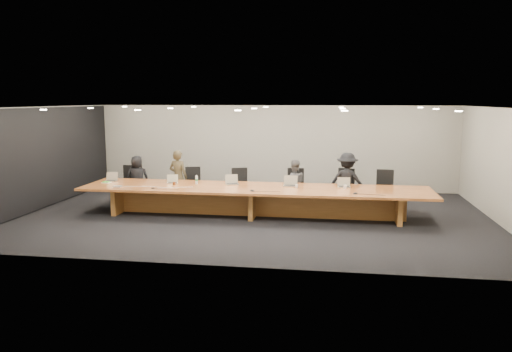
{
  "coord_description": "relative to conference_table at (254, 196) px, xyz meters",
  "views": [
    {
      "loc": [
        1.97,
        -12.52,
        3.0
      ],
      "look_at": [
        0.0,
        0.3,
        1.0
      ],
      "focal_mm": 35.0,
      "sensor_mm": 36.0,
      "label": 1
    }
  ],
  "objects": [
    {
      "name": "ground",
      "position": [
        0.0,
        0.0,
        -0.52
      ],
      "size": [
        12.0,
        12.0,
        0.0
      ],
      "primitive_type": "plane",
      "color": "black",
      "rests_on": "ground"
    },
    {
      "name": "back_wall",
      "position": [
        0.0,
        4.0,
        0.88
      ],
      "size": [
        12.0,
        0.02,
        2.8
      ],
      "primitive_type": "cube",
      "color": "#B1ADA1",
      "rests_on": "ground"
    },
    {
      "name": "left_wall_panel",
      "position": [
        -5.94,
        0.0,
        0.85
      ],
      "size": [
        0.08,
        7.84,
        2.74
      ],
      "primitive_type": "cube",
      "color": "black",
      "rests_on": "ground"
    },
    {
      "name": "conference_table",
      "position": [
        0.0,
        0.0,
        0.0
      ],
      "size": [
        9.0,
        1.8,
        0.75
      ],
      "color": "brown",
      "rests_on": "ground"
    },
    {
      "name": "chair_far_left",
      "position": [
        -4.0,
        1.19,
        0.02
      ],
      "size": [
        0.66,
        0.66,
        1.09
      ],
      "primitive_type": null,
      "rotation": [
        0.0,
        0.0,
        -0.2
      ],
      "color": "black",
      "rests_on": "ground"
    },
    {
      "name": "chair_left",
      "position": [
        -2.02,
        1.35,
        0.01
      ],
      "size": [
        0.67,
        0.67,
        1.06
      ],
      "primitive_type": null,
      "rotation": [
        0.0,
        0.0,
        0.28
      ],
      "color": "black",
      "rests_on": "ground"
    },
    {
      "name": "chair_mid_left",
      "position": [
        -0.59,
        1.21,
        0.02
      ],
      "size": [
        0.69,
        0.69,
        1.08
      ],
      "primitive_type": null,
      "rotation": [
        0.0,
        0.0,
        0.3
      ],
      "color": "black",
      "rests_on": "ground"
    },
    {
      "name": "chair_mid_right",
      "position": [
        0.98,
        1.19,
        0.03
      ],
      "size": [
        0.59,
        0.59,
        1.11
      ],
      "primitive_type": null,
      "rotation": [
        0.0,
        0.0,
        0.05
      ],
      "color": "black",
      "rests_on": "ground"
    },
    {
      "name": "chair_right",
      "position": [
        2.3,
        1.3,
        0.04
      ],
      "size": [
        0.73,
        0.73,
        1.12
      ],
      "primitive_type": null,
      "rotation": [
        0.0,
        0.0,
        -0.34
      ],
      "color": "black",
      "rests_on": "ground"
    },
    {
      "name": "chair_far_right",
      "position": [
        3.4,
        1.25,
        0.03
      ],
      "size": [
        0.63,
        0.63,
        1.11
      ],
      "primitive_type": null,
      "rotation": [
        0.0,
        0.0,
        -0.13
      ],
      "color": "black",
      "rests_on": "ground"
    },
    {
      "name": "person_a",
      "position": [
        -3.68,
        1.25,
        0.17
      ],
      "size": [
        0.78,
        0.64,
        1.37
      ],
      "primitive_type": "imported",
      "rotation": [
        0.0,
        0.0,
        3.5
      ],
      "color": "black",
      "rests_on": "ground"
    },
    {
      "name": "person_b",
      "position": [
        -2.41,
        1.18,
        0.26
      ],
      "size": [
        0.64,
        0.5,
        1.56
      ],
      "primitive_type": "imported",
      "rotation": [
        0.0,
        0.0,
        2.91
      ],
      "color": "#352E1D",
      "rests_on": "ground"
    },
    {
      "name": "person_c",
      "position": [
        0.94,
        1.17,
        0.15
      ],
      "size": [
        0.74,
        0.64,
        1.34
      ],
      "primitive_type": "imported",
      "rotation": [
        0.0,
        0.0,
        3.36
      ],
      "color": "#4E4E50",
      "rests_on": "ground"
    },
    {
      "name": "person_d",
      "position": [
        2.39,
        1.15,
        0.26
      ],
      "size": [
        1.11,
        0.77,
        1.57
      ],
      "primitive_type": "imported",
      "rotation": [
        0.0,
        0.0,
        2.94
      ],
      "color": "black",
      "rests_on": "ground"
    },
    {
      "name": "laptop_a",
      "position": [
        -4.08,
        0.34,
        0.36
      ],
      "size": [
        0.34,
        0.26,
        0.25
      ],
      "primitive_type": null,
      "rotation": [
        0.0,
        0.0,
        0.1
      ],
      "color": "#BFAB92",
      "rests_on": "conference_table"
    },
    {
      "name": "laptop_b",
      "position": [
        -2.3,
        0.32,
        0.35
      ],
      "size": [
        0.34,
        0.28,
        0.23
      ],
      "primitive_type": null,
      "rotation": [
        0.0,
        0.0,
        0.27
      ],
      "color": "beige",
      "rests_on": "conference_table"
    },
    {
      "name": "laptop_c",
      "position": [
        -0.65,
        0.35,
        0.36
      ],
      "size": [
        0.41,
        0.35,
        0.27
      ],
      "primitive_type": null,
      "rotation": [
        0.0,
        0.0,
        0.38
      ],
      "color": "tan",
      "rests_on": "conference_table"
    },
    {
      "name": "laptop_d",
      "position": [
        0.9,
        0.3,
        0.37
      ],
      "size": [
        0.36,
        0.26,
        0.28
      ],
      "primitive_type": null,
      "rotation": [
        0.0,
        0.0,
        -0.0
      ],
      "color": "tan",
      "rests_on": "conference_table"
    },
    {
      "name": "laptop_e",
      "position": [
        2.29,
        0.37,
        0.36
      ],
      "size": [
        0.34,
        0.25,
        0.26
      ],
      "primitive_type": null,
      "rotation": [
        0.0,
        0.0,
        0.05
      ],
      "color": "tan",
      "rests_on": "conference_table"
    },
    {
      "name": "water_bottle",
      "position": [
        -1.61,
        0.28,
        0.34
      ],
      "size": [
        0.07,
        0.07,
        0.22
      ],
      "primitive_type": "cylinder",
      "rotation": [
        0.0,
        0.0,
        0.02
      ],
      "color": "silver",
      "rests_on": "conference_table"
    },
    {
      "name": "amber_mug",
      "position": [
        -2.14,
        -0.01,
        0.28
      ],
      "size": [
        0.07,
        0.07,
        0.09
      ],
      "primitive_type": "cylinder",
      "rotation": [
        0.0,
        0.0,
        0.01
      ],
      "color": "brown",
      "rests_on": "conference_table"
    },
    {
      "name": "paper_cup_near",
      "position": [
        1.09,
        0.08,
        0.27
      ],
      "size": [
        0.08,
        0.08,
        0.09
      ],
      "primitive_type": "cone",
      "rotation": [
        0.0,
        0.0,
        0.02
      ],
      "color": "silver",
      "rests_on": "conference_table"
    },
    {
      "name": "paper_cup_far",
      "position": [
        2.32,
        0.14,
        0.28
      ],
      "size": [
        0.1,
        0.1,
        0.1
      ],
      "primitive_type": "cone",
      "rotation": [
        0.0,
        0.0,
        0.25
      ],
      "color": "white",
      "rests_on": "conference_table"
    },
    {
      "name": "notepad",
      "position": [
        -4.09,
        0.08,
        0.24
      ],
      "size": [
        0.27,
        0.24,
        0.01
      ],
      "primitive_type": "cube",
      "rotation": [
        0.0,
        0.0,
        -0.27
      ],
      "color": "silver",
      "rests_on": "conference_table"
    },
    {
      "name": "lime_gadget",
      "position": [
        -4.1,
        0.07,
        0.26
      ],
      "size": [
        0.17,
        0.1,
        0.03
      ],
      "primitive_type": "cube",
      "rotation": [
        0.0,
        0.0,
        -0.06
      ],
      "color": "green",
      "rests_on": "notepad"
    },
    {
      "name": "av_box",
      "position": [
        -3.51,
        -0.51,
        0.25
      ],
      "size": [
        0.23,
        0.18,
        0.03
      ],
      "primitive_type": "cube",
      "rotation": [
        0.0,
        0.0,
        0.12
      ],
      "color": "#9FA0A4",
      "rests_on": "conference_table"
    },
    {
      "name": "mic_left",
      "position": [
        -2.53,
        -0.56,
        0.24
      ],
      "size": [
        0.13,
        0.13,
        0.03
      ],
      "primitive_type": "cone",
      "rotation": [
        0.0,
        0.0,
        -0.24
      ],
      "color": "black",
      "rests_on": "conference_table"
    },
    {
      "name": "mic_center",
      "position": [
        0.03,
        -0.53,
        0.25
      ],
      "size": [
        0.17,
        0.17,
        0.03
      ],
      "primitive_type": "cone",
      "rotation": [
        0.0,
        0.0,
        -0.35
      ],
      "color": "black",
      "rests_on": "conference_table"
    },
    {
      "name": "mic_right",
      "position": [
        2.55,
        -0.52,
        0.25
      ],
      "size": [
        0.14,
        0.14,
        0.03
      ],
      "primitive_type": "cone",
      "rotation": [
        0.0,
        0.0,
        0.03
      ],
      "color": "black",
      "rests_on": "conference_table"
    }
  ]
}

